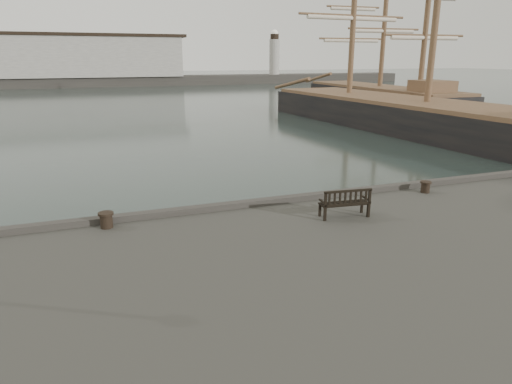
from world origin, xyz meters
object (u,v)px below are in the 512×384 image
(bench, at_px, (344,208))
(bollard_left, at_px, (106,220))
(bollard_right, at_px, (425,187))
(tall_ship_far, at_px, (379,102))
(tall_ship_main, at_px, (425,124))

(bench, xyz_separation_m, bollard_left, (-6.42, 1.46, -0.05))
(bollard_left, xyz_separation_m, bollard_right, (10.27, -0.26, -0.02))
(bollard_left, distance_m, tall_ship_far, 48.54)
(tall_ship_main, xyz_separation_m, tall_ship_far, (7.72, 17.46, 0.05))
(bench, relative_size, tall_ship_far, 0.05)
(bench, relative_size, tall_ship_main, 0.04)
(tall_ship_far, bearing_deg, tall_ship_main, -111.07)
(bench, distance_m, tall_ship_far, 45.56)
(tall_ship_far, bearing_deg, bollard_right, -120.06)
(tall_ship_main, distance_m, tall_ship_far, 19.09)
(bollard_left, bearing_deg, tall_ship_far, 46.74)
(bollard_left, height_order, tall_ship_far, tall_ship_far)
(bench, xyz_separation_m, tall_ship_main, (19.12, 19.34, -1.10))
(bench, height_order, bollard_right, bench)
(tall_ship_far, bearing_deg, bench, -123.32)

